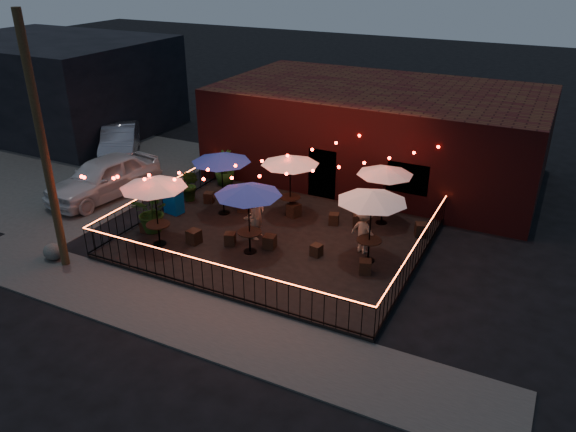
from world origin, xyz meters
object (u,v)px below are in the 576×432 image
cafe_table_3 (290,161)px  cafe_table_5 (385,171)px  cafe_table_1 (221,158)px  cafe_table_4 (372,197)px  cooler (174,201)px  cafe_table_0 (153,183)px  cafe_table_2 (248,191)px  utility_pole (44,149)px  boulder (53,252)px

cafe_table_3 → cafe_table_5: (3.37, 0.88, -0.13)m
cafe_table_3 → cafe_table_5: size_ratio=1.00×
cafe_table_1 → cafe_table_4: cafe_table_4 is taller
cafe_table_3 → cooler: bearing=-155.6°
cafe_table_0 → cafe_table_3: cafe_table_0 is taller
cafe_table_0 → cafe_table_4: cafe_table_4 is taller
cafe_table_0 → cafe_table_2: cafe_table_0 is taller
utility_pole → cafe_table_4: bearing=26.9°
cafe_table_1 → boulder: size_ratio=3.64×
utility_pole → cafe_table_2: size_ratio=2.77×
boulder → cafe_table_5: bearing=39.3°
cafe_table_1 → cafe_table_2: size_ratio=1.00×
cafe_table_0 → cafe_table_5: cafe_table_0 is taller
cafe_table_3 → cooler: size_ratio=2.72×
cafe_table_4 → boulder: cafe_table_4 is taller
cafe_table_3 → boulder: (-5.59, -6.46, -2.04)m
utility_pole → cafe_table_3: (5.00, 6.52, -1.65)m
cafe_table_0 → cooler: cafe_table_0 is taller
cafe_table_4 → cafe_table_5: cafe_table_4 is taller
cafe_table_5 → boulder: (-8.96, -7.34, -1.91)m
cafe_table_0 → cafe_table_2: 3.21m
utility_pole → cafe_table_0: bearing=49.0°
cafe_table_4 → cooler: bearing=178.8°
cafe_table_1 → boulder: (-3.24, -5.42, -2.09)m
utility_pole → boulder: utility_pole is taller
cafe_table_1 → boulder: 6.65m
cafe_table_2 → cafe_table_5: 5.27m
cafe_table_4 → boulder: 10.65m
cafe_table_4 → cafe_table_5: (-0.50, 2.91, -0.20)m
cafe_table_2 → cooler: 4.77m
cafe_table_1 → cafe_table_5: cafe_table_1 is taller
utility_pole → cafe_table_5: utility_pole is taller
cafe_table_2 → cafe_table_4: size_ratio=1.16×
utility_pole → cafe_table_0: (2.03, 2.34, -1.58)m
cafe_table_0 → boulder: bearing=-139.1°
cooler → cafe_table_4: bearing=7.6°
cafe_table_0 → cafe_table_2: (3.08, 0.92, -0.03)m
cafe_table_2 → cafe_table_5: (3.26, 4.14, -0.17)m
cafe_table_4 → cafe_table_1: bearing=170.9°
cafe_table_0 → cafe_table_4: size_ratio=1.12×
utility_pole → boulder: 3.74m
cafe_table_1 → cafe_table_4: bearing=-9.1°
utility_pole → cooler: 5.82m
cafe_table_2 → cafe_table_4: cafe_table_4 is taller
cafe_table_0 → cooler: bearing=116.0°
cafe_table_2 → cafe_table_5: size_ratio=1.12×
boulder → cafe_table_1: bearing=59.2°
cafe_table_2 → cafe_table_4: 3.95m
cafe_table_3 → cafe_table_4: (3.87, -2.03, 0.07)m
utility_pole → cafe_table_4: utility_pole is taller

